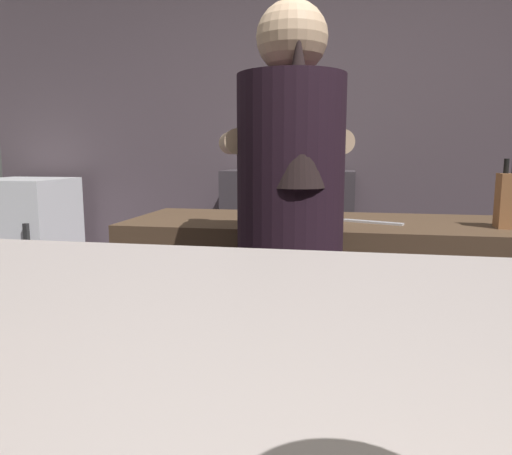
{
  "coord_description": "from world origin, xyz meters",
  "views": [
    {
      "loc": [
        0.19,
        -1.33,
        1.19
      ],
      "look_at": [
        0.09,
        -0.75,
        1.1
      ],
      "focal_mm": 34.03,
      "sensor_mm": 36.0,
      "label": 1
    }
  ],
  "objects_px": {
    "knife_block": "(512,200)",
    "bottle_hot_sauce": "(280,157)",
    "bottle_soy": "(327,160)",
    "bottle_olive_oil": "(294,158)",
    "mixing_bowl": "(298,213)",
    "chefs_knife": "(373,222)",
    "mini_fridge": "(29,249)",
    "bartender": "(290,228)"
  },
  "relations": [
    {
      "from": "knife_block",
      "to": "bottle_hot_sauce",
      "type": "relative_size",
      "value": 1.16
    },
    {
      "from": "bottle_soy",
      "to": "bottle_olive_oil",
      "type": "height_order",
      "value": "bottle_olive_oil"
    },
    {
      "from": "knife_block",
      "to": "mixing_bowl",
      "type": "height_order",
      "value": "knife_block"
    },
    {
      "from": "bottle_hot_sauce",
      "to": "bottle_soy",
      "type": "bearing_deg",
      "value": 16.67
    },
    {
      "from": "chefs_knife",
      "to": "bottle_hot_sauce",
      "type": "height_order",
      "value": "bottle_hot_sauce"
    },
    {
      "from": "mini_fridge",
      "to": "mixing_bowl",
      "type": "height_order",
      "value": "mini_fridge"
    },
    {
      "from": "bartender",
      "to": "chefs_knife",
      "type": "bearing_deg",
      "value": -52.57
    },
    {
      "from": "bartender",
      "to": "bottle_hot_sauce",
      "type": "distance_m",
      "value": 1.68
    },
    {
      "from": "mixing_bowl",
      "to": "bottle_soy",
      "type": "relative_size",
      "value": 1.07
    },
    {
      "from": "mixing_bowl",
      "to": "knife_block",
      "type": "bearing_deg",
      "value": -7.66
    },
    {
      "from": "bartender",
      "to": "bottle_hot_sauce",
      "type": "bearing_deg",
      "value": -9.08
    },
    {
      "from": "chefs_knife",
      "to": "bottle_soy",
      "type": "xyz_separation_m",
      "value": [
        -0.24,
        1.33,
        0.22
      ]
    },
    {
      "from": "mini_fridge",
      "to": "bottle_olive_oil",
      "type": "height_order",
      "value": "bottle_olive_oil"
    },
    {
      "from": "bottle_olive_oil",
      "to": "bottle_hot_sauce",
      "type": "bearing_deg",
      "value": -153.65
    },
    {
      "from": "mixing_bowl",
      "to": "bottle_soy",
      "type": "bearing_deg",
      "value": 87.15
    },
    {
      "from": "chefs_knife",
      "to": "bottle_olive_oil",
      "type": "height_order",
      "value": "bottle_olive_oil"
    },
    {
      "from": "bartender",
      "to": "chefs_knife",
      "type": "relative_size",
      "value": 6.89
    },
    {
      "from": "knife_block",
      "to": "bottle_soy",
      "type": "relative_size",
      "value": 1.55
    },
    {
      "from": "bottle_soy",
      "to": "bottle_olive_oil",
      "type": "bearing_deg",
      "value": -167.44
    },
    {
      "from": "knife_block",
      "to": "bottle_soy",
      "type": "height_order",
      "value": "bottle_soy"
    },
    {
      "from": "mini_fridge",
      "to": "knife_block",
      "type": "height_order",
      "value": "knife_block"
    },
    {
      "from": "bottle_soy",
      "to": "mixing_bowl",
      "type": "bearing_deg",
      "value": -92.85
    },
    {
      "from": "mini_fridge",
      "to": "bartender",
      "type": "distance_m",
      "value": 2.63
    },
    {
      "from": "bottle_soy",
      "to": "bottle_olive_oil",
      "type": "distance_m",
      "value": 0.22
    },
    {
      "from": "knife_block",
      "to": "chefs_knife",
      "type": "distance_m",
      "value": 0.5
    },
    {
      "from": "mixing_bowl",
      "to": "bottle_olive_oil",
      "type": "distance_m",
      "value": 1.23
    },
    {
      "from": "mini_fridge",
      "to": "bartender",
      "type": "xyz_separation_m",
      "value": [
        2.08,
        -1.54,
        0.45
      ]
    },
    {
      "from": "knife_block",
      "to": "chefs_knife",
      "type": "xyz_separation_m",
      "value": [
        -0.49,
        0.03,
        -0.1
      ]
    },
    {
      "from": "bottle_hot_sauce",
      "to": "mixing_bowl",
      "type": "bearing_deg",
      "value": -78.56
    },
    {
      "from": "knife_block",
      "to": "chefs_knife",
      "type": "relative_size",
      "value": 1.13
    },
    {
      "from": "bartender",
      "to": "knife_block",
      "type": "height_order",
      "value": "bartender"
    },
    {
      "from": "bartender",
      "to": "mixing_bowl",
      "type": "height_order",
      "value": "bartender"
    },
    {
      "from": "knife_block",
      "to": "bottle_hot_sauce",
      "type": "bearing_deg",
      "value": 129.03
    },
    {
      "from": "knife_block",
      "to": "bottle_olive_oil",
      "type": "height_order",
      "value": "bottle_olive_oil"
    },
    {
      "from": "bartender",
      "to": "mixing_bowl",
      "type": "xyz_separation_m",
      "value": [
        -0.02,
        0.48,
        -0.01
      ]
    },
    {
      "from": "mini_fridge",
      "to": "knife_block",
      "type": "bearing_deg",
      "value": -22.35
    },
    {
      "from": "chefs_knife",
      "to": "bottle_hot_sauce",
      "type": "distance_m",
      "value": 1.37
    },
    {
      "from": "bartender",
      "to": "bottle_olive_oil",
      "type": "distance_m",
      "value": 1.7
    },
    {
      "from": "chefs_knife",
      "to": "knife_block",
      "type": "bearing_deg",
      "value": 17.13
    },
    {
      "from": "mixing_bowl",
      "to": "chefs_knife",
      "type": "relative_size",
      "value": 0.78
    },
    {
      "from": "bottle_olive_oil",
      "to": "bartender",
      "type": "bearing_deg",
      "value": -84.01
    },
    {
      "from": "bottle_olive_oil",
      "to": "knife_block",
      "type": "bearing_deg",
      "value": -54.2
    }
  ]
}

